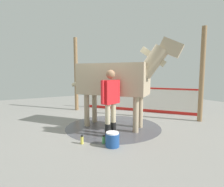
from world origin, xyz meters
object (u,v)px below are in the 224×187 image
at_px(horse, 117,79).
at_px(handler, 111,98).
at_px(wash_bucket, 112,139).
at_px(bottle_spray, 104,140).
at_px(bottle_shampoo, 82,140).

xyz_separation_m(horse, handler, (-0.58, 0.57, -0.47)).
distance_m(wash_bucket, bottle_spray, 0.28).
relative_size(horse, bottle_shampoo, 13.67).
bearing_deg(wash_bucket, bottle_shampoo, 47.42).
distance_m(horse, wash_bucket, 2.00).
height_order(horse, bottle_shampoo, horse).
xyz_separation_m(handler, bottle_spray, (-0.38, 0.41, -0.92)).
xyz_separation_m(bottle_shampoo, bottle_spray, (-0.24, -0.45, -0.00)).
bearing_deg(handler, wash_bucket, 134.34).
distance_m(wash_bucket, bottle_shampoo, 0.73).
xyz_separation_m(horse, bottle_shampoo, (-0.72, 1.43, -1.39)).
relative_size(horse, bottle_spray, 14.04).
bearing_deg(wash_bucket, horse, -36.44).
height_order(bottle_shampoo, bottle_spray, bottle_shampoo).
bearing_deg(bottle_spray, horse, -45.73).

